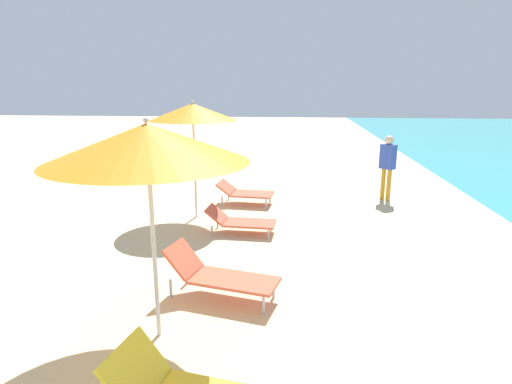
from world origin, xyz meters
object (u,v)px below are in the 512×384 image
umbrella_second (147,143)px  lounger_farthest_inland (240,221)px  person_walking_near (388,161)px  lounger_second_shoreside (219,274)px  lounger_farthest_shoreside (244,192)px  umbrella_farthest (193,112)px

umbrella_second → lounger_farthest_inland: (0.47, 3.58, -2.00)m
lounger_farthest_inland → person_walking_near: (3.38, 2.83, 0.75)m
lounger_second_shoreside → lounger_farthest_inland: (-0.07, 2.63, -0.09)m
lounger_second_shoreside → lounger_farthest_shoreside: bearing=106.0°
lounger_farthest_shoreside → lounger_farthest_inland: bearing=-80.0°
lounger_farthest_inland → person_walking_near: bearing=43.2°
umbrella_second → person_walking_near: 7.58m
lounger_second_shoreside → lounger_farthest_shoreside: lounger_second_shoreside is taller
lounger_second_shoreside → lounger_farthest_shoreside: size_ratio=1.15×
person_walking_near → lounger_farthest_shoreside: bearing=-33.6°
umbrella_second → lounger_farthest_inland: size_ratio=1.82×
umbrella_farthest → lounger_farthest_inland: bearing=-41.6°
lounger_second_shoreside → umbrella_second: bearing=-106.2°
umbrella_second → lounger_second_shoreside: bearing=60.6°
lounger_farthest_inland → person_walking_near: 4.47m
umbrella_second → lounger_second_shoreside: umbrella_second is taller
person_walking_near → lounger_second_shoreside: bearing=13.7°
umbrella_farthest → lounger_farthest_inland: size_ratio=1.84×
umbrella_second → lounger_farthest_inland: bearing=82.5°
lounger_second_shoreside → person_walking_near: (3.31, 5.46, 0.66)m
person_walking_near → umbrella_farthest: bearing=-22.7°
umbrella_second → lounger_farthest_shoreside: (0.31, 5.69, -1.95)m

